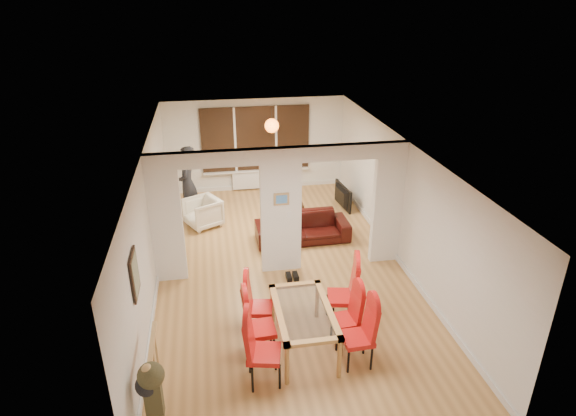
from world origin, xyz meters
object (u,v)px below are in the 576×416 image
object	(u,v)px
armchair	(203,212)
dining_chair_lc	(259,304)
dining_chair_lb	(260,324)
bowl	(285,203)
dining_table	(303,329)
dining_chair_la	(264,349)
sofa	(302,227)
person	(188,183)
coffee_table	(286,207)
dining_chair_rc	(342,293)
bottle	(281,200)
television	(339,196)
dining_chair_rb	(345,316)
dining_chair_ra	(358,334)

from	to	relation	value
armchair	dining_chair_lc	bearing A→B (deg)	-15.58
dining_chair_lb	bowl	size ratio (longest dim) A/B	4.96
dining_table	dining_chair_la	world-z (taller)	dining_chair_la
sofa	person	xyz separation A→B (m)	(-2.56, 1.65, 0.62)
coffee_table	bowl	world-z (taller)	bowl
dining_chair_lb	coffee_table	xyz separation A→B (m)	(1.29, 5.28, -0.47)
dining_chair_la	dining_chair_rc	xyz separation A→B (m)	(1.48, 1.16, 0.00)
armchair	bottle	xyz separation A→B (m)	(1.98, 0.46, -0.00)
dining_chair_lb	dining_chair_lc	distance (m)	0.59
coffee_table	dining_chair_lc	bearing A→B (deg)	-104.74
person	bottle	xyz separation A→B (m)	(2.30, -0.07, -0.58)
armchair	bowl	distance (m)	2.17
bowl	sofa	bearing A→B (deg)	-85.39
sofa	bottle	distance (m)	1.60
dining_chair_la	dining_chair_lb	distance (m)	0.58
television	dining_chair_lb	bearing A→B (deg)	146.83
dining_chair_rc	coffee_table	world-z (taller)	dining_chair_rc
coffee_table	bowl	xyz separation A→B (m)	(-0.02, -0.01, 0.13)
sofa	coffee_table	world-z (taller)	sofa
dining_chair_rb	person	world-z (taller)	person
dining_chair_rb	television	distance (m)	5.43
dining_table	dining_chair_lb	xyz separation A→B (m)	(-0.69, -0.04, 0.21)
sofa	coffee_table	distance (m)	1.64
dining_chair_rc	sofa	xyz separation A→B (m)	(-0.06, 3.07, -0.28)
dining_chair_lb	sofa	bearing A→B (deg)	66.67
dining_table	coffee_table	xyz separation A→B (m)	(0.60, 5.24, -0.27)
television	armchair	bearing A→B (deg)	92.33
dining_chair_lc	person	world-z (taller)	person
bottle	bowl	bearing A→B (deg)	12.03
dining_chair_la	sofa	size ratio (longest dim) A/B	0.56
bottle	armchair	bearing A→B (deg)	-166.86
person	television	size ratio (longest dim) A/B	1.77
dining_chair_ra	person	size ratio (longest dim) A/B	0.59
dining_chair_lc	sofa	bearing A→B (deg)	76.95
dining_chair_rb	sofa	size ratio (longest dim) A/B	0.49
sofa	armchair	size ratio (longest dim) A/B	2.73
dining_chair_la	television	distance (m)	6.48
dining_chair_lc	coffee_table	bearing A→B (deg)	85.84
bowl	dining_chair_lc	bearing A→B (deg)	-104.55
person	dining_chair_rb	bearing A→B (deg)	31.41
dining_table	dining_chair_lc	xyz separation A→B (m)	(-0.63, 0.54, 0.16)
dining_chair_lc	dining_chair_lb	bearing A→B (deg)	-85.17
dining_chair_la	dining_chair_lb	size ratio (longest dim) A/B	1.03
dining_chair_ra	dining_chair_lc	bearing A→B (deg)	140.79
person	television	bearing A→B (deg)	95.68
dining_table	dining_chair_la	size ratio (longest dim) A/B	1.33
sofa	television	xyz separation A→B (m)	(1.32, 1.64, -0.01)
dining_chair_lc	dining_chair_rb	size ratio (longest dim) A/B	1.03
dining_chair_lc	armchair	xyz separation A→B (m)	(-0.89, 4.19, -0.18)
bowl	dining_chair_lb	bearing A→B (deg)	-103.60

